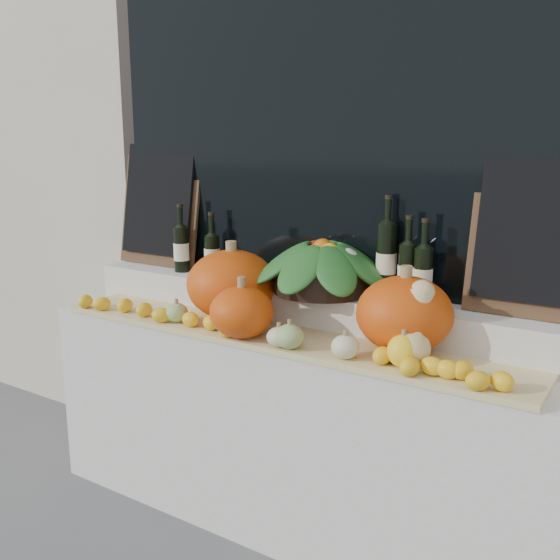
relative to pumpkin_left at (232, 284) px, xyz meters
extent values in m
cube|color=beige|center=(0.28, 0.75, 1.19)|extent=(7.00, 0.90, 4.50)
cube|color=black|center=(0.28, 0.30, 0.84)|extent=(2.40, 0.04, 2.10)
cube|color=black|center=(0.28, 0.27, 0.84)|extent=(2.20, 0.02, 2.00)
cube|color=silver|center=(0.28, 0.02, -0.62)|extent=(2.30, 0.55, 0.88)
cube|color=silver|center=(0.28, 0.17, -0.10)|extent=(2.30, 0.25, 0.16)
cube|color=tan|center=(0.28, -0.10, -0.16)|extent=(2.10, 0.32, 0.02)
ellipsoid|color=#D64B0B|center=(0.00, 0.00, 0.00)|extent=(0.45, 0.45, 0.30)
ellipsoid|color=#D64B0B|center=(0.80, -0.01, -0.01)|extent=(0.44, 0.44, 0.28)
ellipsoid|color=#D64B0B|center=(0.20, -0.20, -0.05)|extent=(0.30, 0.30, 0.21)
ellipsoid|color=#E6C787|center=(0.88, -0.14, -0.09)|extent=(0.14, 0.14, 0.13)
cylinder|color=#E6C787|center=(0.88, -0.09, 0.02)|extent=(0.09, 0.14, 0.18)
sphere|color=#E6C787|center=(0.88, -0.05, 0.09)|extent=(0.09, 0.09, 0.09)
ellipsoid|color=#387222|center=(0.43, -0.22, -0.10)|extent=(0.11, 0.11, 0.09)
cylinder|color=#937E50|center=(0.43, -0.22, -0.05)|extent=(0.02, 0.02, 0.02)
ellipsoid|color=#387222|center=(0.13, -0.19, -0.11)|extent=(0.09, 0.09, 0.08)
cylinder|color=#937E50|center=(0.13, -0.19, -0.06)|extent=(0.02, 0.02, 0.02)
ellipsoid|color=beige|center=(0.39, -0.22, -0.11)|extent=(0.10, 0.10, 0.08)
cylinder|color=#937E50|center=(0.39, -0.22, -0.06)|extent=(0.02, 0.02, 0.02)
ellipsoid|color=yellow|center=(0.22, -0.19, -0.08)|extent=(0.13, 0.13, 0.14)
cylinder|color=#937E50|center=(0.22, -0.19, 0.00)|extent=(0.02, 0.02, 0.02)
ellipsoid|color=beige|center=(0.66, -0.20, -0.11)|extent=(0.10, 0.10, 0.09)
cylinder|color=#937E50|center=(0.66, -0.20, -0.05)|extent=(0.02, 0.02, 0.02)
ellipsoid|color=yellow|center=(0.87, -0.17, -0.09)|extent=(0.11, 0.11, 0.12)
cylinder|color=#937E50|center=(0.87, -0.17, -0.02)|extent=(0.02, 0.02, 0.02)
ellipsoid|color=#387222|center=(-0.16, -0.18, -0.11)|extent=(0.10, 0.10, 0.08)
cylinder|color=#937E50|center=(-0.16, -0.18, -0.06)|extent=(0.02, 0.02, 0.02)
cylinder|color=black|center=(0.36, 0.16, 0.04)|extent=(0.42, 0.42, 0.11)
cylinder|color=black|center=(-0.42, 0.15, 0.09)|extent=(0.07, 0.07, 0.22)
cylinder|color=black|center=(-0.42, 0.15, 0.25)|extent=(0.03, 0.03, 0.10)
cylinder|color=#EEE5C6|center=(-0.42, 0.15, 0.08)|extent=(0.08, 0.08, 0.08)
cylinder|color=black|center=(-0.42, 0.15, 0.31)|extent=(0.03, 0.03, 0.02)
cylinder|color=black|center=(-0.26, 0.19, 0.08)|extent=(0.07, 0.07, 0.19)
cylinder|color=black|center=(-0.26, 0.19, 0.22)|extent=(0.03, 0.03, 0.10)
cylinder|color=#EEE5C6|center=(-0.26, 0.19, 0.07)|extent=(0.08, 0.08, 0.08)
cylinder|color=black|center=(-0.26, 0.19, 0.28)|extent=(0.03, 0.03, 0.02)
cylinder|color=black|center=(0.63, 0.22, 0.14)|extent=(0.08, 0.08, 0.30)
cylinder|color=black|center=(0.63, 0.22, 0.34)|extent=(0.03, 0.03, 0.10)
cylinder|color=#EEE5C6|center=(0.63, 0.22, 0.13)|extent=(0.08, 0.08, 0.08)
cylinder|color=black|center=(0.63, 0.22, 0.39)|extent=(0.03, 0.03, 0.02)
cylinder|color=black|center=(0.73, 0.19, 0.10)|extent=(0.07, 0.07, 0.23)
cylinder|color=black|center=(0.73, 0.19, 0.27)|extent=(0.03, 0.03, 0.10)
cylinder|color=#EEE5C6|center=(0.73, 0.19, 0.09)|extent=(0.08, 0.08, 0.08)
cylinder|color=black|center=(0.73, 0.19, 0.32)|extent=(0.03, 0.03, 0.02)
cylinder|color=black|center=(0.80, 0.17, 0.10)|extent=(0.07, 0.07, 0.23)
cylinder|color=black|center=(0.80, 0.17, 0.26)|extent=(0.03, 0.03, 0.10)
cylinder|color=#EEE5C6|center=(0.80, 0.17, 0.09)|extent=(0.08, 0.08, 0.08)
cylinder|color=black|center=(0.80, 0.17, 0.32)|extent=(0.03, 0.03, 0.02)
cube|color=#4C331E|center=(-0.64, 0.24, 0.29)|extent=(0.50, 0.12, 0.61)
cube|color=black|center=(-0.64, 0.23, 0.32)|extent=(0.44, 0.11, 0.55)
cube|color=#4C331E|center=(1.20, 0.24, 0.29)|extent=(0.50, 0.12, 0.61)
cube|color=black|center=(1.20, 0.23, 0.32)|extent=(0.44, 0.11, 0.55)
camera|label=1|loc=(1.61, -2.12, 0.61)|focal=40.00mm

